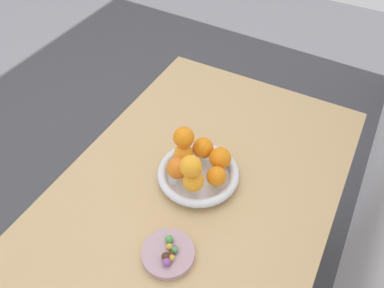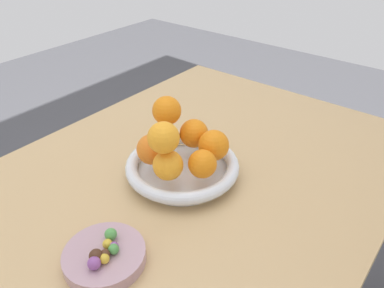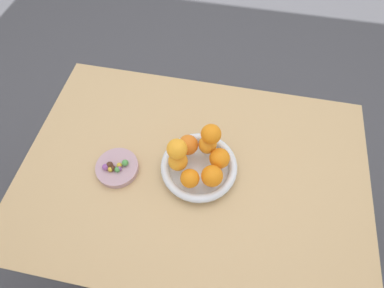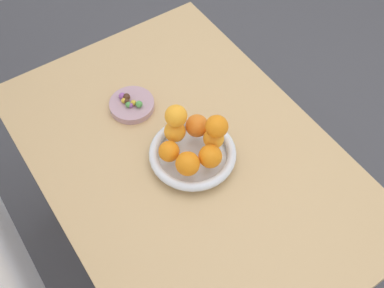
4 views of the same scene
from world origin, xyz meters
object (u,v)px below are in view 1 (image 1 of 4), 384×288
Objects in this scene: candy_ball_4 at (171,258)px; candy_ball_1 at (167,262)px; dining_table at (198,201)px; candy_ball_2 at (169,247)px; orange_2 at (178,168)px; candy_ball_5 at (169,239)px; orange_4 at (216,177)px; orange_0 at (203,148)px; orange_7 at (184,137)px; candy_dish at (168,254)px; candy_ball_7 at (166,257)px; orange_3 at (193,181)px; candy_ball_6 at (175,250)px; candy_ball_0 at (174,248)px; fruit_bowl at (198,174)px; orange_1 at (183,153)px; orange_6 at (192,167)px; orange_5 at (220,158)px; candy_ball_3 at (171,254)px.

candy_ball_1 is at bearing -13.07° from candy_ball_4.
dining_table is 0.26m from candy_ball_2.
orange_2 reaches higher than candy_ball_5.
candy_ball_4 is at bearing 0.18° from orange_4.
candy_ball_4 is at bearing 13.92° from orange_0.
orange_4 is at bearing 103.44° from orange_2.
orange_2 is 0.09m from orange_7.
candy_dish is 6.10× the size of candy_ball_7.
orange_3 is 0.21m from candy_ball_4.
candy_ball_7 is at bearing -19.47° from candy_ball_6.
candy_ball_0 is (0.18, 0.04, -0.04)m from orange_3.
orange_0 is at bearing -133.71° from orange_4.
fruit_bowl is 0.08m from orange_2.
orange_6 is at bearing 41.67° from orange_1.
orange_2 is at bearing -45.12° from fruit_bowl.
dining_table is 0.26m from candy_ball_0.
orange_1 is at bearing -159.09° from candy_ball_7.
candy_ball_7 is at bearing 20.78° from orange_7.
orange_2 is at bearing -45.12° from orange_5.
orange_2 is 3.05× the size of candy_ball_5.
candy_ball_3 is at bearing 13.33° from orange_6.
orange_4 is 0.07m from orange_5.
candy_ball_4 is at bearing 114.34° from candy_ball_7.
orange_3 is 3.60× the size of candy_ball_2.
candy_dish is 0.32m from orange_7.
orange_3 reaches higher than fruit_bowl.
orange_2 is at bearing -110.00° from orange_6.
candy_ball_5 reaches higher than candy_ball_0.
candy_ball_1 is 0.02m from candy_ball_4.
orange_2 is at bearing 13.54° from orange_1.
candy_ball_5 is (0.29, 0.05, -0.04)m from orange_0.
orange_2 reaches higher than fruit_bowl.
orange_1 is at bearing -157.02° from candy_ball_3.
candy_ball_4 is (0.03, 0.01, 0.00)m from candy_ball_0.
orange_2 is at bearing 13.76° from orange_7.
fruit_bowl reaches higher than candy_dish.
candy_ball_1 is 1.19× the size of candy_ball_6.
candy_dish is 2.24× the size of orange_3.
dining_table is at bearing 117.25° from orange_2.
candy_ball_5 is (-0.04, -0.03, 0.00)m from candy_ball_4.
orange_0 is at bearing -166.84° from orange_6.
orange_1 is (-0.02, -0.06, 0.05)m from fruit_bowl.
orange_6 reaches higher than candy_ball_5.
candy_ball_4 is 0.79× the size of candy_ball_5.
candy_ball_3 is (0.31, 0.01, -0.04)m from orange_5.
orange_5 is at bearing -178.86° from candy_ball_7.
orange_1 is 0.90× the size of orange_2.
dining_table is 18.48× the size of orange_3.
candy_ball_6 is at bearing 121.11° from candy_dish.
candy_ball_2 reaches higher than dining_table.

